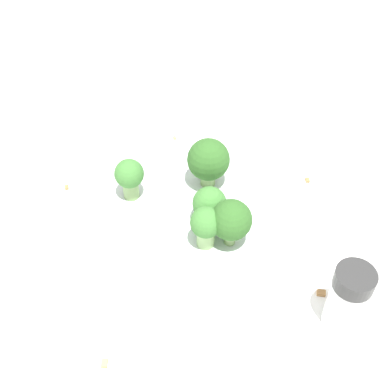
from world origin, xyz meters
TOP-DOWN VIEW (x-y plane):
  - ground_plane at (0.00, 0.00)m, footprint 3.00×3.00m
  - bowl at (0.00, 0.00)m, footprint 0.23×0.23m
  - broccoli_floret_0 at (-0.06, 0.04)m, footprint 0.03×0.03m
  - broccoli_floret_1 at (0.03, 0.04)m, footprint 0.05×0.05m
  - broccoli_floret_2 at (0.03, -0.05)m, footprint 0.04×0.04m
  - broccoli_floret_3 at (-0.00, -0.05)m, footprint 0.03×0.03m
  - broccoli_floret_4 at (0.01, -0.02)m, footprint 0.04×0.04m
  - pepper_shaker at (0.11, -0.16)m, footprint 0.04×0.04m
  - almond_crumb_0 at (0.11, -0.12)m, footprint 0.01×0.01m
  - almond_crumb_1 at (0.03, 0.17)m, footprint 0.00×0.01m
  - almond_crumb_2 at (-0.13, -0.13)m, footprint 0.01×0.01m
  - almond_crumb_3 at (-0.13, 0.12)m, footprint 0.01×0.01m
  - almond_crumb_4 at (0.17, 0.04)m, footprint 0.01×0.01m

SIDE VIEW (x-z plane):
  - ground_plane at x=0.00m, z-range 0.00..0.00m
  - almond_crumb_1 at x=0.03m, z-range 0.00..0.01m
  - almond_crumb_3 at x=-0.13m, z-range 0.00..0.01m
  - almond_crumb_4 at x=0.17m, z-range 0.00..0.01m
  - almond_crumb_2 at x=-0.13m, z-range 0.00..0.01m
  - almond_crumb_0 at x=0.11m, z-range 0.00..0.01m
  - bowl at x=0.00m, z-range 0.00..0.04m
  - pepper_shaker at x=0.11m, z-range 0.00..0.08m
  - broccoli_floret_4 at x=0.01m, z-range 0.04..0.09m
  - broccoli_floret_3 at x=0.00m, z-range 0.04..0.10m
  - broccoli_floret_0 at x=-0.06m, z-range 0.05..0.10m
  - broccoli_floret_2 at x=0.03m, z-range 0.05..0.10m
  - broccoli_floret_1 at x=0.03m, z-range 0.05..0.11m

